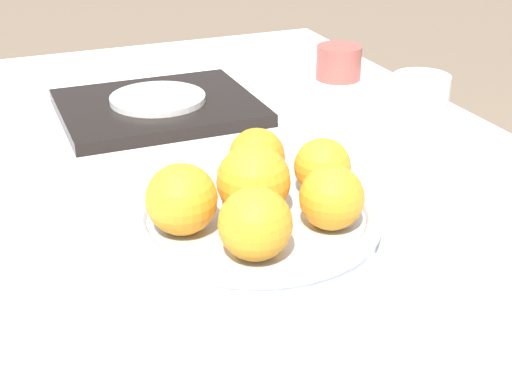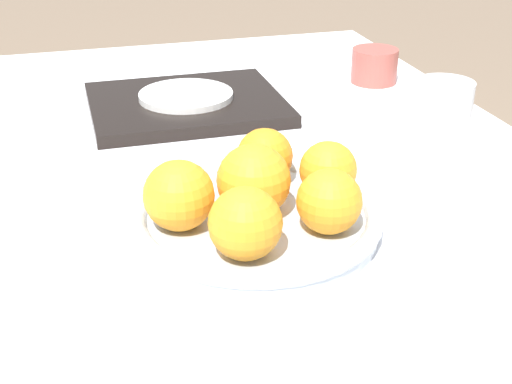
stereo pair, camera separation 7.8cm
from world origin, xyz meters
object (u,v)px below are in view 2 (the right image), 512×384
at_px(orange_3, 245,224).
at_px(orange_2, 254,181).
at_px(fruit_platter, 256,219).
at_px(cup_1, 374,66).
at_px(orange_5, 328,170).
at_px(orange_4, 179,195).
at_px(serving_tray, 186,104).
at_px(orange_0, 329,201).
at_px(water_glass, 441,119).
at_px(side_plate, 186,95).
at_px(orange_1, 265,156).

bearing_deg(orange_3, orange_2, 69.07).
height_order(fruit_platter, cup_1, cup_1).
bearing_deg(orange_3, orange_5, 39.14).
relative_size(orange_4, cup_1, 0.93).
distance_m(fruit_platter, serving_tray, 0.41).
xyz_separation_m(orange_0, water_glass, (0.24, 0.20, -0.00)).
bearing_deg(orange_4, orange_3, -55.57).
bearing_deg(fruit_platter, cup_1, 52.81).
bearing_deg(orange_5, water_glass, 29.05).
bearing_deg(fruit_platter, orange_5, 13.75).
relative_size(orange_3, orange_5, 1.11).
height_order(serving_tray, side_plate, side_plate).
relative_size(orange_0, side_plate, 0.46).
bearing_deg(orange_0, fruit_platter, 139.59).
bearing_deg(orange_0, orange_1, 103.35).
bearing_deg(orange_0, cup_1, 60.97).
height_order(side_plate, cup_1, cup_1).
relative_size(serving_tray, side_plate, 2.01).
height_order(orange_1, orange_5, orange_1).
distance_m(orange_5, side_plate, 0.40).
bearing_deg(orange_5, orange_2, -168.24).
xyz_separation_m(orange_3, water_glass, (0.34, 0.22, -0.01)).
bearing_deg(orange_2, orange_1, 65.05).
xyz_separation_m(fruit_platter, water_glass, (0.30, 0.14, 0.04)).
height_order(fruit_platter, orange_0, orange_0).
bearing_deg(orange_2, orange_4, -175.13).
relative_size(fruit_platter, orange_4, 3.67).
xyz_separation_m(orange_0, serving_tray, (-0.06, 0.47, -0.05)).
height_order(orange_1, serving_tray, orange_1).
distance_m(orange_3, water_glass, 0.40).
distance_m(orange_2, water_glass, 0.34).
height_order(orange_2, serving_tray, orange_2).
distance_m(orange_0, water_glass, 0.31).
bearing_deg(orange_4, orange_2, 4.87).
height_order(orange_3, orange_5, orange_3).
xyz_separation_m(orange_2, orange_3, (-0.03, -0.08, -0.00)).
height_order(orange_1, water_glass, water_glass).
distance_m(fruit_platter, orange_0, 0.09).
xyz_separation_m(water_glass, cup_1, (0.05, 0.33, -0.02)).
bearing_deg(orange_1, orange_5, -42.45).
distance_m(orange_3, side_plate, 0.50).
distance_m(orange_0, orange_2, 0.09).
distance_m(orange_1, orange_4, 0.14).
height_order(orange_4, orange_5, orange_4).
bearing_deg(orange_3, orange_0, 14.64).
height_order(orange_0, water_glass, water_glass).
bearing_deg(orange_5, side_plate, 103.48).
bearing_deg(orange_4, orange_5, 8.55).
height_order(orange_1, orange_4, orange_4).
relative_size(orange_0, orange_4, 0.92).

